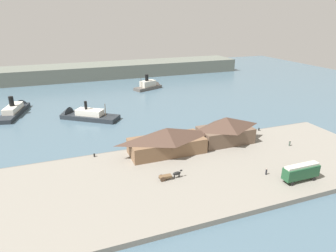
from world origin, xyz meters
name	(u,v)px	position (x,y,z in m)	size (l,w,h in m)	color
ground_plane	(156,143)	(0.00, 0.00, 0.00)	(320.00, 320.00, 0.00)	#476070
quay_promenade	(186,175)	(0.00, -22.00, 0.60)	(110.00, 36.00, 1.20)	gray
seawall_edge	(160,146)	(0.00, -3.60, 0.50)	(110.00, 0.80, 1.00)	#666159
ferry_shed_east_terminal	(167,140)	(-0.16, -9.59, 4.87)	(20.88, 9.32, 7.22)	brown
ferry_shed_west_terminal	(225,130)	(18.57, -8.87, 5.14)	(15.84, 9.06, 7.76)	brown
street_tram	(301,171)	(23.05, -34.45, 3.61)	(8.91, 2.52, 4.10)	#1E4C2D
horse_cart	(170,175)	(-4.47, -23.17, 2.13)	(5.73, 1.35, 1.87)	brown
pedestrian_walking_east	(266,172)	(17.66, -29.40, 1.92)	(0.39, 0.39, 1.57)	#232328
pedestrian_standing_center	(290,143)	(34.68, -18.01, 1.96)	(0.41, 0.41, 1.67)	#3D4C42
mooring_post_east	(94,155)	(-19.26, -5.27, 1.65)	(0.44, 0.44, 0.90)	black
mooring_post_center_west	(259,129)	(33.82, -4.83, 1.65)	(0.44, 0.44, 0.90)	black
ferry_mid_harbor	(16,109)	(-42.67, 48.99, 1.37)	(11.06, 26.02, 9.17)	#23282D
ferry_outer_harbor	(150,86)	(19.88, 68.80, 1.72)	(17.17, 11.01, 9.52)	#514C47
ferry_moored_west	(82,115)	(-18.69, 32.13, 1.20)	(22.88, 19.18, 9.09)	#23282D
far_headland	(100,71)	(0.00, 110.00, 4.00)	(180.00, 24.00, 8.00)	#60665B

